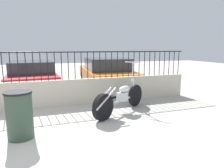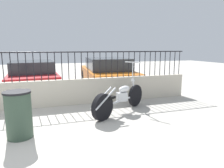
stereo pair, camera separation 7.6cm
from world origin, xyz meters
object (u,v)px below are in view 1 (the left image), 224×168
at_px(car_red, 32,76).
at_px(trash_bin, 20,115).
at_px(motorcycle_silver, 118,99).
at_px(car_orange, 106,72).

bearing_deg(car_red, trash_bin, 176.23).
xyz_separation_m(trash_bin, car_red, (-0.00, 4.68, 0.16)).
xyz_separation_m(motorcycle_silver, car_orange, (0.79, 3.73, 0.27)).
bearing_deg(motorcycle_silver, trash_bin, 164.32).
distance_m(motorcycle_silver, trash_bin, 2.49).
distance_m(motorcycle_silver, car_orange, 3.82).
bearing_deg(car_orange, car_red, 90.61).
bearing_deg(car_orange, trash_bin, 148.58).
xyz_separation_m(motorcycle_silver, trash_bin, (-2.36, -0.79, 0.08)).
relative_size(trash_bin, car_orange, 0.21).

